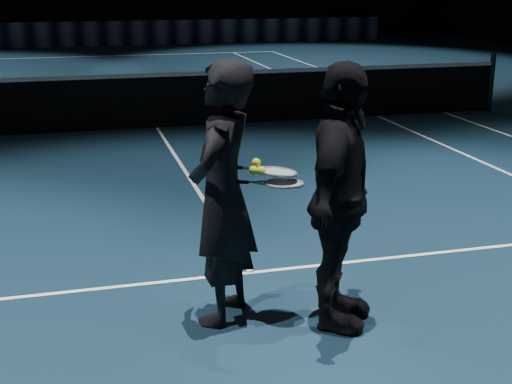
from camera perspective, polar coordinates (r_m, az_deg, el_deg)
The scene contains 11 objects.
floor at distance 12.35m, azimuth -7.89°, elevation 5.05°, with size 36.00×36.00×0.00m, color black.
court_lines at distance 12.35m, azimuth -7.89°, elevation 5.07°, with size 10.98×23.78×0.01m, color white, non-canonical shape.
net_post_right at distance 14.48m, azimuth 18.29°, elevation 8.31°, with size 0.10×0.10×1.10m, color black.
net_mesh at distance 12.27m, azimuth -7.98°, elevation 7.11°, with size 12.80×0.02×0.86m, color black.
net_tape at distance 12.20m, azimuth -8.07°, elevation 9.26°, with size 12.80×0.03×0.07m, color white.
sponsor_backdrop at distance 27.62m, azimuth -12.14°, elevation 12.29°, with size 22.00×0.15×0.90m, color black.
player_a at distance 5.19m, azimuth -2.71°, elevation -0.21°, with size 0.71×0.47×1.96m, color black.
player_b at distance 5.13m, azimuth 6.70°, elevation -0.55°, with size 1.15×0.48×1.96m, color black.
racket_lower at distance 5.11m, azimuth 2.25°, elevation 0.69°, with size 0.68×0.22×0.03m, color black, non-canonical shape.
racket_upper at distance 5.13m, azimuth 1.74°, elevation 1.62°, with size 0.68×0.22×0.03m, color black, non-canonical shape.
tennis_balls at distance 5.11m, azimuth 0.09°, elevation 1.91°, with size 0.12×0.10×0.12m, color yellow, non-canonical shape.
Camera 1 is at (-1.45, -12.01, 2.51)m, focal length 50.00 mm.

